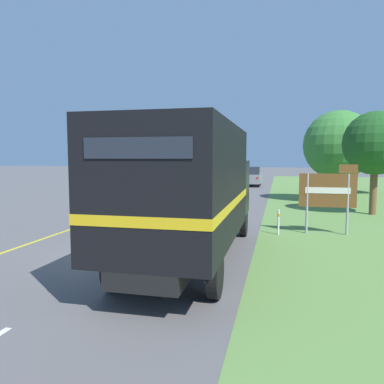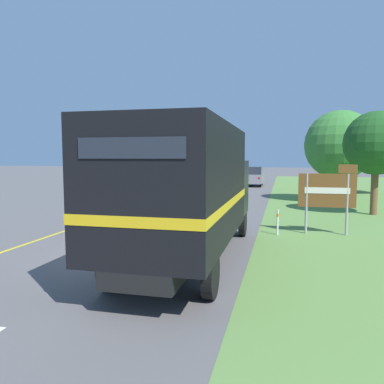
{
  "view_description": "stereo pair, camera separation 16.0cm",
  "coord_description": "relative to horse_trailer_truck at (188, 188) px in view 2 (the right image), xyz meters",
  "views": [
    {
      "loc": [
        4.41,
        -10.12,
        2.88
      ],
      "look_at": [
        0.3,
        7.5,
        1.2
      ],
      "focal_mm": 35.0,
      "sensor_mm": 36.0,
      "label": 1
    },
    {
      "loc": [
        4.56,
        -10.08,
        2.88
      ],
      "look_at": [
        0.3,
        7.5,
        1.2
      ],
      "focal_mm": 35.0,
      "sensor_mm": 36.0,
      "label": 2
    }
  ],
  "objects": [
    {
      "name": "ground_plane",
      "position": [
        -2.07,
        0.31,
        -2.04
      ],
      "size": [
        200.0,
        200.0,
        0.0
      ],
      "primitive_type": "plane",
      "color": "#5B5959"
    },
    {
      "name": "edge_line_yellow",
      "position": [
        -5.77,
        17.11,
        -2.04
      ],
      "size": [
        0.12,
        63.81,
        0.01
      ],
      "primitive_type": "cube",
      "color": "yellow",
      "rests_on": "ground"
    },
    {
      "name": "centre_dash_near",
      "position": [
        -2.07,
        0.71,
        -2.04
      ],
      "size": [
        0.12,
        2.6,
        0.01
      ],
      "primitive_type": "cube",
      "color": "white",
      "rests_on": "ground"
    },
    {
      "name": "centre_dash_mid_a",
      "position": [
        -2.07,
        7.31,
        -2.04
      ],
      "size": [
        0.12,
        2.6,
        0.01
      ],
      "primitive_type": "cube",
      "color": "white",
      "rests_on": "ground"
    },
    {
      "name": "centre_dash_mid_b",
      "position": [
        -2.07,
        13.91,
        -2.04
      ],
      "size": [
        0.12,
        2.6,
        0.01
      ],
      "primitive_type": "cube",
      "color": "white",
      "rests_on": "ground"
    },
    {
      "name": "centre_dash_far",
      "position": [
        -2.07,
        20.51,
        -2.04
      ],
      "size": [
        0.12,
        2.6,
        0.01
      ],
      "primitive_type": "cube",
      "color": "white",
      "rests_on": "ground"
    },
    {
      "name": "centre_dash_farthest",
      "position": [
        -2.07,
        27.11,
        -2.04
      ],
      "size": [
        0.12,
        2.6,
        0.01
      ],
      "primitive_type": "cube",
      "color": "white",
      "rests_on": "ground"
    },
    {
      "name": "horse_trailer_truck",
      "position": [
        0.0,
        0.0,
        0.0
      ],
      "size": [
        2.6,
        8.44,
        3.67
      ],
      "color": "black",
      "rests_on": "ground"
    },
    {
      "name": "lead_car_white",
      "position": [
        -3.69,
        15.27,
        -1.01
      ],
      "size": [
        1.8,
        4.45,
        2.05
      ],
      "color": "black",
      "rests_on": "ground"
    },
    {
      "name": "lead_car_grey_ahead",
      "position": [
        -0.3,
        28.08,
        -1.06
      ],
      "size": [
        1.8,
        4.02,
        1.95
      ],
      "color": "black",
      "rests_on": "ground"
    },
    {
      "name": "lead_car_silver_ahead",
      "position": [
        -3.72,
        38.96,
        -1.13
      ],
      "size": [
        1.8,
        4.34,
        1.78
      ],
      "color": "black",
      "rests_on": "ground"
    },
    {
      "name": "highway_sign",
      "position": [
        4.15,
        4.84,
        -0.43
      ],
      "size": [
        2.05,
        0.09,
        2.62
      ],
      "color": "#9E9EA3",
      "rests_on": "ground"
    },
    {
      "name": "roadside_tree_near",
      "position": [
        6.97,
        10.49,
        1.52
      ],
      "size": [
        3.16,
        3.16,
        5.17
      ],
      "color": "brown",
      "rests_on": "ground"
    },
    {
      "name": "roadside_tree_mid",
      "position": [
        6.03,
        15.97,
        1.63
      ],
      "size": [
        4.43,
        4.43,
        5.89
      ],
      "color": "brown",
      "rests_on": "ground"
    },
    {
      "name": "roadside_tree_far",
      "position": [
        9.56,
        22.13,
        1.77
      ],
      "size": [
        4.35,
        4.35,
        6.0
      ],
      "color": "brown",
      "rests_on": "ground"
    },
    {
      "name": "delineator_post",
      "position": [
        2.35,
        4.3,
        -1.53
      ],
      "size": [
        0.08,
        0.08,
        0.95
      ],
      "color": "white",
      "rests_on": "ground"
    }
  ]
}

